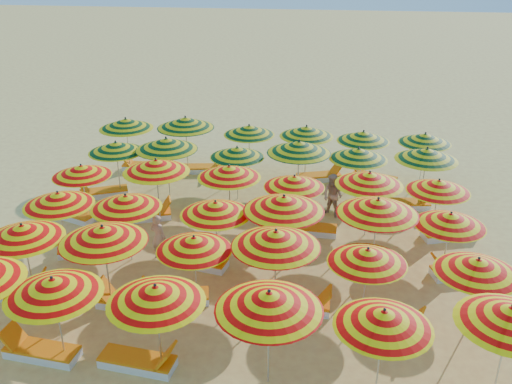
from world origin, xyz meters
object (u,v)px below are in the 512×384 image
(beachgoer_a, at_px, (158,237))
(beachgoer_b, at_px, (333,196))
(umbrella_13, at_px, (126,202))
(lounger_5, at_px, (298,305))
(umbrella_29, at_px, (427,154))
(umbrella_35, at_px, (425,138))
(umbrella_10, at_px, (368,256))
(umbrella_19, at_px, (156,166))
(umbrella_15, at_px, (284,204))
(umbrella_6, at_px, (23,232))
(lounger_3, at_px, (129,302))
(lounger_18, at_px, (320,176))
(umbrella_9, at_px, (276,239))
(lounger_15, at_px, (406,204))
(lounger_16, at_px, (143,166))
(umbrella_23, at_px, (439,186))
(umbrella_1, at_px, (53,287))
(lounger_9, at_px, (460,271))
(lounger_6, at_px, (387,321))
(umbrella_20, at_px, (229,172))
(umbrella_26, at_px, (237,152))
(umbrella_30, at_px, (126,124))
(umbrella_32, at_px, (249,130))
(umbrella_24, at_px, (116,147))
(umbrella_34, at_px, (363,136))
(lounger_13, at_px, (448,234))
(umbrella_17, at_px, (450,220))
(lounger_14, at_px, (103,192))
(lounger_10, at_px, (72,214))
(umbrella_16, at_px, (378,207))
(umbrella_5, at_px, (511,316))
(umbrella_28, at_px, (359,154))
(lounger_2, at_px, (15,291))
(umbrella_4, at_px, (384,319))
(umbrella_27, at_px, (299,147))
(umbrella_14, at_px, (216,208))
(lounger_0, at_px, (40,351))
(umbrella_3, at_px, (269,301))
(lounger_11, at_px, (147,215))
(lounger_1, at_px, (139,361))
(lounger_4, at_px, (174,297))
(lounger_17, at_px, (203,168))
(lounger_12, at_px, (309,228))
(umbrella_31, at_px, (185,123))
(umbrella_22, at_px, (369,179))
(umbrella_25, at_px, (166,144))
(umbrella_18, at_px, (81,171))
(umbrella_7, at_px, (103,234))
(lounger_8, at_px, (200,261))

(beachgoer_a, bearing_deg, beachgoer_b, -123.94)
(umbrella_13, bearing_deg, lounger_5, -20.19)
(umbrella_29, xyz_separation_m, umbrella_35, (0.25, 2.12, -0.15))
(lounger_5, bearing_deg, umbrella_10, -3.95)
(umbrella_10, xyz_separation_m, umbrella_19, (-6.49, 4.45, 0.21))
(umbrella_15, bearing_deg, umbrella_6, -161.57)
(lounger_3, xyz_separation_m, lounger_18, (4.69, 8.98, 0.00))
(umbrella_9, distance_m, lounger_15, 7.88)
(lounger_16, bearing_deg, umbrella_23, 156.05)
(umbrella_1, height_order, lounger_9, umbrella_1)
(umbrella_10, relative_size, lounger_6, 1.33)
(umbrella_23, xyz_separation_m, lounger_18, (-3.63, 4.24, -1.66))
(umbrella_20, relative_size, umbrella_26, 1.02)
(umbrella_30, bearing_deg, umbrella_10, -44.22)
(umbrella_32, bearing_deg, umbrella_24, -150.86)
(beachgoer_b, bearing_deg, umbrella_15, -77.44)
(umbrella_34, xyz_separation_m, lounger_13, (2.58, -4.20, -1.71))
(umbrella_17, distance_m, lounger_16, 12.77)
(beachgoer_a, bearing_deg, lounger_14, -28.78)
(lounger_10, bearing_deg, umbrella_15, -176.04)
(lounger_16, height_order, lounger_18, same)
(umbrella_16, bearing_deg, umbrella_5, -62.74)
(umbrella_28, relative_size, lounger_2, 1.39)
(umbrella_17, bearing_deg, lounger_18, 119.02)
(umbrella_6, bearing_deg, beachgoer_a, 39.61)
(umbrella_4, bearing_deg, umbrella_27, 103.64)
(lounger_16, distance_m, lounger_18, 7.20)
(umbrella_14, distance_m, lounger_0, 5.69)
(umbrella_27, bearing_deg, umbrella_3, -90.44)
(umbrella_32, height_order, lounger_11, umbrella_32)
(umbrella_10, height_order, lounger_5, umbrella_10)
(umbrella_6, xyz_separation_m, umbrella_10, (8.63, 0.13, -0.13))
(umbrella_20, xyz_separation_m, lounger_6, (4.72, -4.77, -1.75))
(umbrella_14, height_order, lounger_15, umbrella_14)
(umbrella_14, bearing_deg, umbrella_32, 90.22)
(umbrella_17, xyz_separation_m, lounger_0, (-9.65, -4.60, -1.64))
(lounger_9, bearing_deg, lounger_1, 15.00)
(lounger_4, bearing_deg, umbrella_4, 140.29)
(lounger_3, relative_size, lounger_17, 0.99)
(umbrella_13, relative_size, lounger_11, 1.18)
(lounger_4, height_order, lounger_12, same)
(umbrella_31, distance_m, lounger_14, 4.17)
(lounger_6, bearing_deg, lounger_14, 167.16)
(lounger_16, bearing_deg, umbrella_22, 151.19)
(umbrella_25, distance_m, lounger_5, 8.31)
(umbrella_18, bearing_deg, lounger_6, -25.39)
(umbrella_7, height_order, umbrella_29, umbrella_7)
(umbrella_9, height_order, umbrella_32, umbrella_9)
(umbrella_17, bearing_deg, umbrella_15, -177.31)
(lounger_8, bearing_deg, umbrella_32, 98.16)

